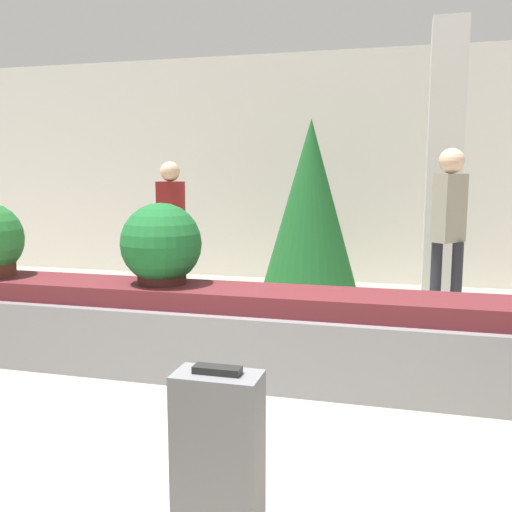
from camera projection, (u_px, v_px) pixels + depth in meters
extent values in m
plane|color=#9E937F|center=(169.00, 492.00, 2.76)|extent=(18.00, 18.00, 0.00)
cube|color=silver|center=(330.00, 169.00, 8.01)|extent=(18.00, 0.06, 3.20)
cube|color=gray|center=(256.00, 342.00, 4.30)|extent=(7.02, 0.71, 0.53)
cube|color=#5B1E23|center=(256.00, 299.00, 4.25)|extent=(6.73, 0.55, 0.15)
cube|color=silver|center=(444.00, 167.00, 6.39)|extent=(0.38, 0.38, 3.20)
cube|color=slate|center=(218.00, 458.00, 2.36)|extent=(0.36, 0.20, 0.73)
cube|color=black|center=(217.00, 370.00, 2.30)|extent=(0.20, 0.07, 0.03)
cylinder|color=#381914|center=(162.00, 274.00, 4.46)|extent=(0.38, 0.38, 0.14)
sphere|color=#195B28|center=(161.00, 243.00, 4.43)|extent=(0.63, 0.63, 0.63)
cylinder|color=#282833|center=(164.00, 267.00, 6.93)|extent=(0.11, 0.11, 0.80)
cylinder|color=#282833|center=(180.00, 268.00, 6.88)|extent=(0.11, 0.11, 0.80)
cube|color=maroon|center=(171.00, 208.00, 6.81)|extent=(0.35, 0.24, 0.64)
sphere|color=beige|center=(170.00, 172.00, 6.74)|extent=(0.23, 0.23, 0.23)
cylinder|color=#282833|center=(435.00, 283.00, 5.77)|extent=(0.11, 0.11, 0.85)
cylinder|color=#282833|center=(456.00, 284.00, 5.72)|extent=(0.11, 0.11, 0.85)
cube|color=gray|center=(450.00, 208.00, 5.64)|extent=(0.35, 0.36, 0.68)
sphere|color=beige|center=(452.00, 161.00, 5.57)|extent=(0.25, 0.25, 0.25)
cylinder|color=#4C331E|center=(309.00, 298.00, 6.65)|extent=(0.16, 0.16, 0.18)
cone|color=#195623|center=(311.00, 206.00, 6.50)|extent=(1.11, 1.11, 1.96)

